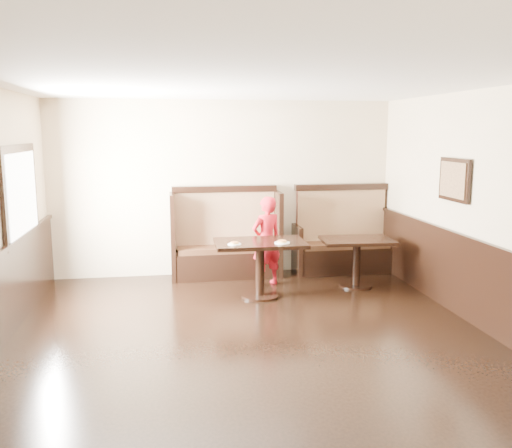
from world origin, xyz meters
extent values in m
plane|color=black|center=(0.00, 0.00, 0.00)|extent=(7.00, 7.00, 0.00)
plane|color=beige|center=(0.00, 3.50, 1.40)|extent=(5.50, 0.00, 5.50)
plane|color=beige|center=(0.00, -3.50, 1.40)|extent=(5.50, 0.00, 5.50)
plane|color=white|center=(0.00, 0.00, 2.80)|extent=(7.00, 7.00, 0.00)
cube|color=black|center=(2.72, 0.00, 0.50)|extent=(0.05, 6.90, 1.00)
cube|color=black|center=(-2.71, 1.90, 1.55)|extent=(0.05, 1.50, 1.20)
cube|color=white|center=(-2.69, 1.90, 1.55)|extent=(0.01, 1.30, 1.00)
cube|color=black|center=(2.71, 1.20, 1.70)|extent=(0.04, 0.70, 0.55)
cube|color=olive|center=(2.69, 1.20, 1.70)|extent=(0.01, 0.60, 0.45)
cube|color=black|center=(0.00, 3.22, 0.21)|extent=(1.60, 0.50, 0.42)
cube|color=#382012|center=(0.00, 3.22, 0.46)|extent=(1.54, 0.46, 0.09)
cube|color=#470E10|center=(0.00, 3.43, 0.90)|extent=(1.60, 0.12, 0.92)
cube|color=black|center=(0.00, 3.43, 1.40)|extent=(1.68, 0.16, 0.10)
cube|color=black|center=(-0.84, 3.32, 0.68)|extent=(0.07, 0.72, 1.36)
cube|color=black|center=(0.84, 3.32, 0.68)|extent=(0.07, 0.72, 1.36)
cube|color=black|center=(1.95, 3.22, 0.21)|extent=(1.50, 0.50, 0.42)
cube|color=#382012|center=(1.95, 3.22, 0.46)|extent=(1.44, 0.46, 0.09)
cube|color=#470E10|center=(1.95, 3.43, 0.90)|extent=(1.50, 0.12, 0.92)
cube|color=black|center=(1.95, 3.43, 1.40)|extent=(1.58, 0.16, 0.10)
cube|color=black|center=(1.16, 3.32, 0.40)|extent=(0.07, 0.72, 0.80)
cube|color=black|center=(2.74, 3.32, 0.40)|extent=(0.07, 0.72, 0.80)
cube|color=black|center=(0.35, 2.10, 0.77)|extent=(1.26, 0.80, 0.05)
cylinder|color=black|center=(0.35, 2.10, 0.38)|extent=(0.13, 0.13, 0.73)
cylinder|color=black|center=(0.35, 2.10, 0.02)|extent=(0.54, 0.54, 0.03)
cube|color=black|center=(1.87, 2.37, 0.71)|extent=(1.10, 0.77, 0.05)
cylinder|color=black|center=(1.87, 2.37, 0.34)|extent=(0.11, 0.11, 0.67)
cylinder|color=black|center=(1.87, 2.37, 0.01)|extent=(0.50, 0.50, 0.03)
imported|color=#B3131F|center=(0.55, 2.68, 0.68)|extent=(0.58, 0.49, 1.35)
cylinder|color=white|center=(-0.03, 1.94, 0.80)|extent=(0.19, 0.19, 0.01)
cylinder|color=tan|center=(-0.03, 1.94, 0.82)|extent=(0.11, 0.11, 0.02)
cylinder|color=#EABA54|center=(-0.03, 1.94, 0.83)|extent=(0.10, 0.10, 0.01)
cylinder|color=white|center=(0.63, 1.92, 0.81)|extent=(0.21, 0.21, 0.01)
cylinder|color=tan|center=(0.63, 1.92, 0.82)|extent=(0.13, 0.13, 0.02)
cylinder|color=#EABA54|center=(0.63, 1.92, 0.83)|extent=(0.11, 0.11, 0.01)
camera|label=1|loc=(-0.90, -5.18, 2.31)|focal=38.00mm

